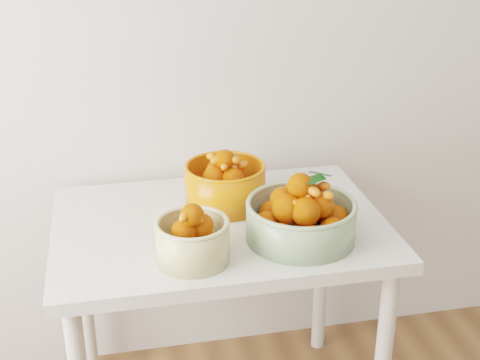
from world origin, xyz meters
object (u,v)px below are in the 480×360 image
(bowl_orange, at_px, (225,183))
(bowl_green, at_px, (301,216))
(table, at_px, (220,249))
(bowl_cream, at_px, (193,239))

(bowl_orange, bearing_deg, bowl_green, -56.70)
(table, relative_size, bowl_cream, 4.04)
(bowl_cream, height_order, bowl_orange, bowl_orange)
(bowl_cream, relative_size, bowl_green, 0.63)
(bowl_orange, bearing_deg, table, -108.84)
(bowl_cream, height_order, bowl_green, bowl_green)
(bowl_green, bearing_deg, bowl_orange, 123.30)
(table, xyz_separation_m, bowl_cream, (-0.11, -0.21, 0.16))
(table, height_order, bowl_green, bowl_green)
(table, distance_m, bowl_green, 0.31)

